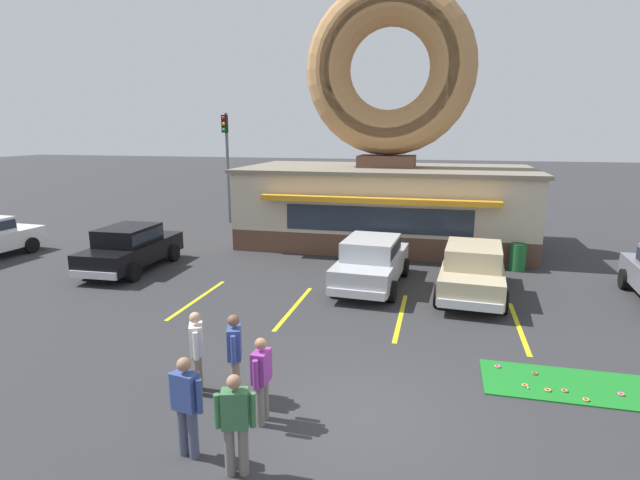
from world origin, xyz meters
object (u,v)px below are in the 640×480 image
Objects in this scene: pedestrian_beanie_man at (262,377)px; trash_bin at (518,257)px; pedestrian_clipboard_woman at (235,421)px; car_champagne at (473,268)px; pedestrian_hooded_kid at (186,403)px; golf_ball at (528,388)px; car_black at (131,246)px; traffic_light_pole at (227,154)px; pedestrian_blue_sweater_man at (197,349)px; pedestrian_leather_jacket_man at (235,353)px; car_silver at (372,260)px.

trash_bin is at bearing 63.56° from pedestrian_beanie_man.
pedestrian_clipboard_woman is 13.67m from trash_bin.
pedestrian_hooded_kid reaches higher than car_champagne.
trash_bin is at bearing 83.98° from golf_ball.
car_champagne is 4.79× the size of trash_bin.
car_black is 10.00m from traffic_light_pole.
traffic_light_pole is at bearing 115.49° from pedestrian_beanie_man.
car_champagne is 2.96× the size of pedestrian_clipboard_woman.
car_black is at bearing 130.67° from pedestrian_clipboard_woman.
pedestrian_beanie_man is 1.58× the size of trash_bin.
car_champagne is at bearing 68.02° from pedestrian_clipboard_woman.
pedestrian_clipboard_woman is (8.01, -9.32, -0.00)m from car_black.
traffic_light_pole is at bearing 92.76° from car_black.
pedestrian_hooded_kid is 13.86m from trash_bin.
golf_ball is 20.41m from traffic_light_pole.
car_champagne is 8.74m from pedestrian_beanie_man.
pedestrian_hooded_kid is at bearing -117.26° from trash_bin.
traffic_light_pole is (-12.19, 9.69, 2.84)m from car_champagne.
car_champagne is at bearing -38.47° from traffic_light_pole.
pedestrian_blue_sweater_man is 2.60m from pedestrian_clipboard_woman.
car_champagne is at bearing -117.63° from trash_bin.
golf_ball is 6.41m from pedestrian_blue_sweater_man.
pedestrian_beanie_man is at bearing -154.18° from golf_ball.
car_champagne is 15.83m from traffic_light_pole.
pedestrian_clipboard_woman is 20.91m from traffic_light_pole.
pedestrian_hooded_kid is (-4.61, -9.00, 0.03)m from car_champagne.
traffic_light_pole reaches higher than trash_bin.
car_black is at bearing 134.77° from pedestrian_beanie_man.
pedestrian_clipboard_woman is at bearing -66.55° from pedestrian_leather_jacket_man.
traffic_light_pole is at bearing 133.88° from car_silver.
pedestrian_hooded_kid is 20.36m from traffic_light_pole.
golf_ball is at bearing 38.46° from pedestrian_clipboard_woman.
pedestrian_hooded_kid is 1.68× the size of trash_bin.
pedestrian_leather_jacket_man reaches higher than car_champagne.
pedestrian_hooded_kid is 0.92m from pedestrian_clipboard_woman.
car_black is 0.80× the size of traffic_light_pole.
pedestrian_blue_sweater_man reaches higher than trash_bin.
car_silver is at bearing 78.73° from pedestrian_leather_jacket_man.
pedestrian_blue_sweater_man is 0.28× the size of traffic_light_pole.
pedestrian_blue_sweater_man is 1.03× the size of pedestrian_clipboard_woman.
pedestrian_leather_jacket_man is at bearing -65.78° from traffic_light_pole.
car_champagne is 3.02× the size of pedestrian_beanie_man.
pedestrian_hooded_kid reaches higher than pedestrian_beanie_man.
car_black is 2.92× the size of pedestrian_clipboard_woman.
pedestrian_leather_jacket_man is (0.79, -0.04, 0.02)m from pedestrian_blue_sweater_man.
pedestrian_blue_sweater_man is at bearing -48.94° from car_black.
pedestrian_blue_sweater_man is at bearing 129.20° from pedestrian_clipboard_woman.
car_black is at bearing -87.24° from traffic_light_pole.
car_silver is at bearing -46.12° from traffic_light_pole.
car_silver is 2.88× the size of pedestrian_blue_sweater_man.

